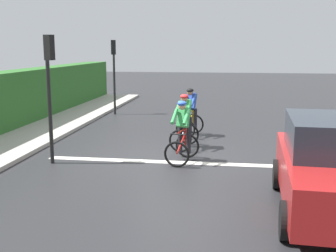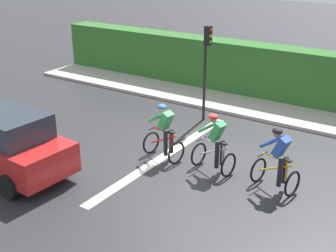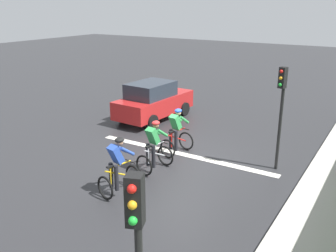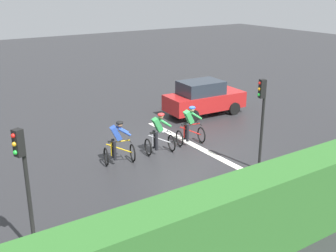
{
  "view_description": "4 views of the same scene",
  "coord_description": "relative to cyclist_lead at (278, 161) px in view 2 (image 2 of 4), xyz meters",
  "views": [
    {
      "loc": [
        1.37,
        -11.27,
        3.03
      ],
      "look_at": [
        -0.27,
        0.11,
        0.88
      ],
      "focal_mm": 45.1,
      "sensor_mm": 36.0,
      "label": 1
    },
    {
      "loc": [
        10.17,
        6.4,
        5.88
      ],
      "look_at": [
        0.34,
        -0.15,
        1.12
      ],
      "focal_mm": 48.73,
      "sensor_mm": 36.0,
      "label": 2
    },
    {
      "loc": [
        -6.1,
        10.41,
        5.16
      ],
      "look_at": [
        0.23,
        0.14,
        1.19
      ],
      "focal_mm": 40.18,
      "sensor_mm": 36.0,
      "label": 3
    },
    {
      "loc": [
        -12.95,
        9.4,
        6.42
      ],
      "look_at": [
        0.39,
        0.59,
        0.94
      ],
      "focal_mm": 44.69,
      "sensor_mm": 36.0,
      "label": 4
    }
  ],
  "objects": [
    {
      "name": "ground_plane",
      "position": [
        -0.1,
        -3.0,
        -0.8
      ],
      "size": [
        80.0,
        80.0,
        0.0
      ],
      "primitive_type": "plane",
      "color": "#28282B"
    },
    {
      "name": "sidewalk_kerb",
      "position": [
        -5.64,
        -1.0,
        -0.74
      ],
      "size": [
        2.8,
        24.59,
        0.12
      ],
      "primitive_type": "cube",
      "color": "#ADA89E",
      "rests_on": "ground"
    },
    {
      "name": "stone_wall_low",
      "position": [
        -6.54,
        -1.0,
        -0.59
      ],
      "size": [
        0.44,
        24.59,
        0.41
      ],
      "primitive_type": "cube",
      "color": "gray",
      "rests_on": "ground"
    },
    {
      "name": "hedge_wall",
      "position": [
        -6.84,
        -1.0,
        0.27
      ],
      "size": [
        1.1,
        24.59,
        2.14
      ],
      "primitive_type": "cube",
      "color": "#2D6628",
      "rests_on": "ground"
    },
    {
      "name": "road_marking_stop_line",
      "position": [
        -0.1,
        -3.47,
        -0.79
      ],
      "size": [
        7.0,
        0.3,
        0.01
      ],
      "primitive_type": "cube",
      "color": "silver",
      "rests_on": "ground"
    },
    {
      "name": "cyclist_lead",
      "position": [
        0.0,
        0.0,
        0.0
      ],
      "size": [
        0.9,
        1.2,
        1.66
      ],
      "color": "black",
      "rests_on": "ground"
    },
    {
      "name": "cyclist_second",
      "position": [
        -0.01,
        -1.79,
        0.0
      ],
      "size": [
        0.83,
        1.17,
        1.66
      ],
      "color": "black",
      "rests_on": "ground"
    },
    {
      "name": "cyclist_mid",
      "position": [
        0.1,
        -3.37,
        0.0
      ],
      "size": [
        0.85,
        1.18,
        1.66
      ],
      "color": "black",
      "rests_on": "ground"
    },
    {
      "name": "car_red",
      "position": [
        3.15,
        -6.48,
        0.08
      ],
      "size": [
        2.06,
        4.19,
        1.76
      ],
      "color": "#B21E1E",
      "rests_on": "ground"
    },
    {
      "name": "traffic_light_near_crossing",
      "position": [
        -3.29,
        -3.93,
        1.43
      ],
      "size": [
        0.25,
        0.31,
        3.34
      ],
      "color": "black",
      "rests_on": "ground"
    }
  ]
}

